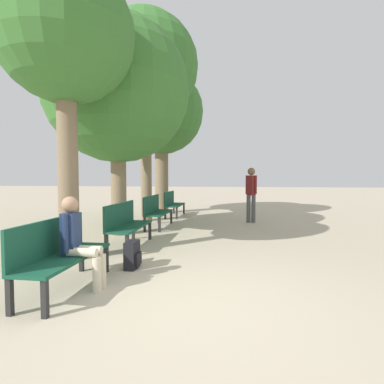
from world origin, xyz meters
TOP-DOWN VIEW (x-y plane):
  - ground_plane at (0.00, 0.00)m, footprint 80.00×80.00m
  - bench_row_0 at (-1.73, 0.20)m, footprint 0.49×1.60m
  - bench_row_1 at (-1.73, 2.63)m, footprint 0.49×1.60m
  - bench_row_2 at (-1.73, 5.05)m, footprint 0.49×1.60m
  - bench_row_3 at (-1.73, 7.48)m, footprint 0.49×1.60m
  - tree_row_0 at (-2.37, 1.55)m, footprint 2.38×2.38m
  - tree_row_1 at (-2.37, 3.88)m, footprint 3.59×3.59m
  - tree_row_2 at (-2.37, 6.30)m, footprint 3.46×3.46m
  - tree_row_3 at (-2.37, 8.45)m, footprint 3.36×3.36m
  - person_seated at (-1.49, 0.27)m, footprint 0.55×0.31m
  - backpack at (-1.09, 1.20)m, footprint 0.21×0.34m
  - pedestrian_near at (1.07, 6.35)m, footprint 0.36×0.31m

SIDE VIEW (x-z plane):
  - ground_plane at x=0.00m, z-range 0.00..0.00m
  - backpack at x=-1.09m, z-range 0.00..0.43m
  - bench_row_0 at x=-1.73m, z-range 0.06..0.98m
  - bench_row_1 at x=-1.73m, z-range 0.06..0.98m
  - bench_row_2 at x=-1.73m, z-range 0.06..0.98m
  - bench_row_3 at x=-1.73m, z-range 0.06..0.98m
  - person_seated at x=-1.49m, z-range 0.04..1.26m
  - pedestrian_near at x=1.07m, z-range 0.13..1.88m
  - tree_row_1 at x=-2.37m, z-range 0.89..6.31m
  - tree_row_0 at x=-2.37m, z-range 1.30..6.42m
  - tree_row_3 at x=-2.37m, z-range 1.13..6.86m
  - tree_row_2 at x=-2.37m, z-range 1.64..8.45m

